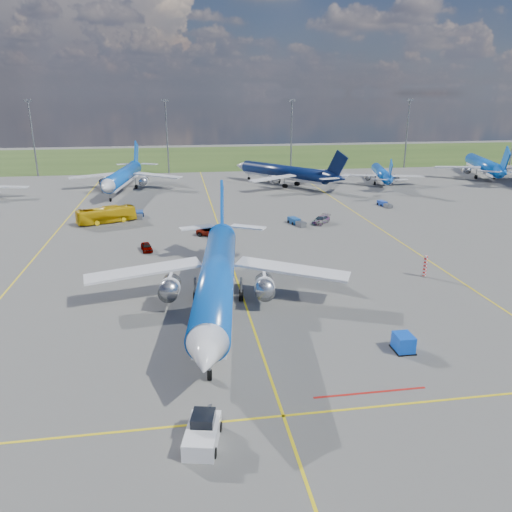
{
  "coord_description": "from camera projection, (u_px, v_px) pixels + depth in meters",
  "views": [
    {
      "loc": [
        -7.38,
        -52.88,
        24.34
      ],
      "look_at": [
        2.32,
        8.62,
        4.0
      ],
      "focal_mm": 35.0,
      "sensor_mm": 36.0,
      "label": 1
    }
  ],
  "objects": [
    {
      "name": "service_car_a",
      "position": [
        147.0,
        247.0,
        80.76
      ],
      "size": [
        2.26,
        4.13,
        1.33
      ],
      "primitive_type": "imported",
      "rotation": [
        0.0,
        0.0,
        0.18
      ],
      "color": "#999999",
      "rests_on": "ground"
    },
    {
      "name": "uld_container",
      "position": [
        403.0,
        343.0,
        49.32
      ],
      "size": [
        1.72,
        2.15,
        1.71
      ],
      "primitive_type": "cube",
      "rotation": [
        0.0,
        0.0,
        -0.0
      ],
      "color": "blue",
      "rests_on": "ground"
    },
    {
      "name": "bg_jet_ene",
      "position": [
        482.0,
        177.0,
        151.77
      ],
      "size": [
        42.16,
        48.7,
        10.82
      ],
      "primitive_type": null,
      "rotation": [
        0.0,
        0.0,
        2.85
      ],
      "color": "blue",
      "rests_on": "ground"
    },
    {
      "name": "baggage_tug_e",
      "position": [
        384.0,
        204.0,
        112.82
      ],
      "size": [
        1.93,
        4.82,
        1.05
      ],
      "rotation": [
        0.0,
        0.0,
        0.15
      ],
      "color": "#1C3EA8",
      "rests_on": "ground"
    },
    {
      "name": "bg_jet_ne",
      "position": [
        381.0,
        183.0,
        141.65
      ],
      "size": [
        31.18,
        36.65,
        8.3
      ],
      "primitive_type": null,
      "rotation": [
        0.0,
        0.0,
        2.89
      ],
      "color": "blue",
      "rests_on": "ground"
    },
    {
      "name": "taxiway_lines",
      "position": [
        226.0,
        244.0,
        84.34
      ],
      "size": [
        60.25,
        160.0,
        0.02
      ],
      "color": "yellow",
      "rests_on": "ground"
    },
    {
      "name": "floodlight_masts",
      "position": [
        230.0,
        132.0,
        159.17
      ],
      "size": [
        202.2,
        0.5,
        22.7
      ],
      "color": "slate",
      "rests_on": "ground"
    },
    {
      "name": "baggage_tug_c",
      "position": [
        140.0,
        215.0,
        102.76
      ],
      "size": [
        1.53,
        4.92,
        1.09
      ],
      "rotation": [
        0.0,
        0.0,
        0.05
      ],
      "color": "navy",
      "rests_on": "ground"
    },
    {
      "name": "baggage_tug_w",
      "position": [
        296.0,
        222.0,
        97.01
      ],
      "size": [
        2.8,
        5.34,
        1.16
      ],
      "rotation": [
        0.0,
        0.0,
        0.29
      ],
      "color": "navy",
      "rests_on": "ground"
    },
    {
      "name": "service_car_b",
      "position": [
        211.0,
        232.0,
        89.4
      ],
      "size": [
        5.79,
        4.02,
        1.47
      ],
      "primitive_type": "imported",
      "rotation": [
        0.0,
        0.0,
        1.24
      ],
      "color": "#999999",
      "rests_on": "ground"
    },
    {
      "name": "service_car_c",
      "position": [
        321.0,
        220.0,
        97.84
      ],
      "size": [
        4.94,
        5.13,
        1.47
      ],
      "primitive_type": "imported",
      "rotation": [
        0.0,
        0.0,
        -0.74
      ],
      "color": "#999999",
      "rests_on": "ground"
    },
    {
      "name": "grass_strip",
      "position": [
        195.0,
        157.0,
        199.15
      ],
      "size": [
        400.0,
        80.0,
        0.01
      ],
      "primitive_type": "cube",
      "color": "#2D4719",
      "rests_on": "ground"
    },
    {
      "name": "warning_post",
      "position": [
        425.0,
        266.0,
        69.2
      ],
      "size": [
        0.5,
        0.5,
        3.0
      ],
      "primitive_type": "cylinder",
      "color": "red",
      "rests_on": "ground"
    },
    {
      "name": "ground",
      "position": [
        248.0,
        312.0,
        58.3
      ],
      "size": [
        400.0,
        400.0,
        0.0
      ],
      "primitive_type": "plane",
      "color": "#50504D",
      "rests_on": "ground"
    },
    {
      "name": "main_airliner",
      "position": [
        218.0,
        310.0,
        58.86
      ],
      "size": [
        39.97,
        49.26,
        11.84
      ],
      "primitive_type": null,
      "rotation": [
        0.0,
        0.0,
        -0.13
      ],
      "color": "blue",
      "rests_on": "ground"
    },
    {
      "name": "apron_bus",
      "position": [
        106.0,
        215.0,
        97.97
      ],
      "size": [
        11.57,
        6.91,
        3.18
      ],
      "primitive_type": "imported",
      "rotation": [
        0.0,
        0.0,
        1.97
      ],
      "color": "gold",
      "rests_on": "ground"
    },
    {
      "name": "bg_jet_n",
      "position": [
        284.0,
        186.0,
        138.38
      ],
      "size": [
        49.4,
        51.36,
        10.7
      ],
      "primitive_type": null,
      "rotation": [
        0.0,
        0.0,
        3.78
      ],
      "color": "#07153E",
      "rests_on": "ground"
    },
    {
      "name": "pushback_tug",
      "position": [
        203.0,
        432.0,
        36.31
      ],
      "size": [
        3.15,
        6.21,
        2.06
      ],
      "rotation": [
        0.0,
        0.0,
        -0.22
      ],
      "color": "silver",
      "rests_on": "ground"
    },
    {
      "name": "bg_jet_nnw",
      "position": [
        124.0,
        191.0,
        131.08
      ],
      "size": [
        37.24,
        45.79,
        10.97
      ],
      "primitive_type": null,
      "rotation": [
        0.0,
        0.0,
        -0.13
      ],
      "color": "blue",
      "rests_on": "ground"
    }
  ]
}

